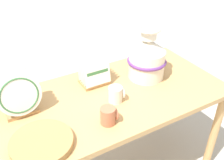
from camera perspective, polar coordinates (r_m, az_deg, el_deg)
display_table at (r=1.70m, az=0.00°, el=-5.65°), size 1.46×0.73×0.75m
ceramic_vase at (r=1.77m, az=7.64°, el=4.98°), size 0.27×0.27×0.36m
dish_rack_round_plates at (r=1.53m, az=-19.73°, el=-3.17°), size 0.24×0.16×0.26m
dish_rack_square_plates at (r=1.72m, az=-4.01°, el=1.58°), size 0.18×0.15×0.20m
wicker_charger_stack at (r=1.36m, az=-15.07°, el=-13.09°), size 0.31×0.31×0.04m
mug_cream_glaze at (r=1.57m, az=0.91°, el=-3.09°), size 0.09×0.08×0.10m
mug_terracotta_glaze at (r=1.42m, az=-0.72°, el=-7.70°), size 0.09×0.08×0.10m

